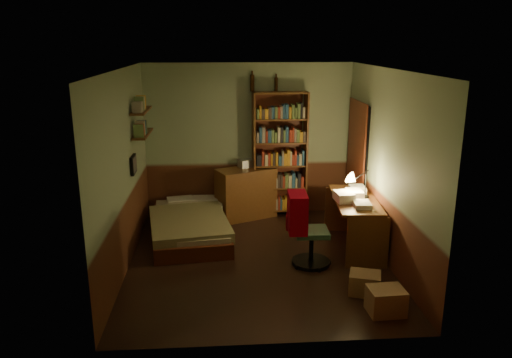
{
  "coord_description": "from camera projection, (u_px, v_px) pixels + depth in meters",
  "views": [
    {
      "loc": [
        -0.48,
        -6.37,
        2.96
      ],
      "look_at": [
        0.0,
        0.25,
        1.1
      ],
      "focal_mm": 35.0,
      "sensor_mm": 36.0,
      "label": 1
    }
  ],
  "objects": [
    {
      "name": "bottle_left",
      "position": [
        252.0,
        83.0,
        8.22
      ],
      "size": [
        0.1,
        0.1,
        0.27
      ],
      "primitive_type": "cylinder",
      "rotation": [
        0.0,
        0.0,
        0.43
      ],
      "color": "black",
      "rests_on": "bookshelf"
    },
    {
      "name": "wall_front",
      "position": [
        274.0,
        223.0,
        4.67
      ],
      "size": [
        3.5,
        0.02,
        2.6
      ],
      "primitive_type": "cube",
      "color": "gray",
      "rests_on": "ground"
    },
    {
      "name": "desk_lamp",
      "position": [
        366.0,
        175.0,
        7.12
      ],
      "size": [
        0.25,
        0.25,
        0.68
      ],
      "primitive_type": "cone",
      "rotation": [
        0.0,
        0.0,
        -0.25
      ],
      "color": "black",
      "rests_on": "desk"
    },
    {
      "name": "doorway",
      "position": [
        357.0,
        165.0,
        8.05
      ],
      "size": [
        0.06,
        0.9,
        2.0
      ],
      "primitive_type": "cube",
      "color": "black",
      "rests_on": "ground"
    },
    {
      "name": "wall_shelf_lower",
      "position": [
        143.0,
        134.0,
        7.46
      ],
      "size": [
        0.2,
        0.9,
        0.03
      ],
      "primitive_type": "cube",
      "color": "#573117",
      "rests_on": "wall_left"
    },
    {
      "name": "bed",
      "position": [
        190.0,
        217.0,
        7.73
      ],
      "size": [
        1.29,
        2.12,
        0.6
      ],
      "primitive_type": "cube",
      "rotation": [
        0.0,
        0.0,
        0.11
      ],
      "color": "#656D40",
      "rests_on": "ground"
    },
    {
      "name": "ceiling",
      "position": [
        257.0,
        68.0,
        6.25
      ],
      "size": [
        3.5,
        4.0,
        0.02
      ],
      "primitive_type": "cube",
      "color": "silver",
      "rests_on": "wall_back"
    },
    {
      "name": "wall_back",
      "position": [
        249.0,
        140.0,
        8.53
      ],
      "size": [
        3.5,
        0.02,
        2.6
      ],
      "primitive_type": "cube",
      "color": "gray",
      "rests_on": "ground"
    },
    {
      "name": "desk",
      "position": [
        354.0,
        223.0,
        7.26
      ],
      "size": [
        0.71,
        1.46,
        0.76
      ],
      "primitive_type": "cube",
      "rotation": [
        0.0,
        0.0,
        -0.09
      ],
      "color": "#573117",
      "rests_on": "ground"
    },
    {
      "name": "floor",
      "position": [
        257.0,
        260.0,
        6.95
      ],
      "size": [
        3.5,
        4.0,
        0.02
      ],
      "primitive_type": "cube",
      "color": "black",
      "rests_on": "ground"
    },
    {
      "name": "dresser",
      "position": [
        246.0,
        193.0,
        8.53
      ],
      "size": [
        1.08,
        0.83,
        0.86
      ],
      "primitive_type": "cube",
      "rotation": [
        0.0,
        0.0,
        0.42
      ],
      "color": "#573117",
      "rests_on": "ground"
    },
    {
      "name": "cardboard_box_a",
      "position": [
        386.0,
        301.0,
        5.56
      ],
      "size": [
        0.41,
        0.34,
        0.29
      ],
      "primitive_type": "cube",
      "rotation": [
        0.0,
        0.0,
        0.06
      ],
      "color": "#8A6948",
      "rests_on": "ground"
    },
    {
      "name": "cardboard_box_b",
      "position": [
        365.0,
        283.0,
        6.0
      ],
      "size": [
        0.44,
        0.4,
        0.26
      ],
      "primitive_type": "cube",
      "rotation": [
        0.0,
        0.0,
        -0.32
      ],
      "color": "#8A6948",
      "rests_on": "ground"
    },
    {
      "name": "framed_picture",
      "position": [
        133.0,
        165.0,
        7.07
      ],
      "size": [
        0.04,
        0.32,
        0.26
      ],
      "primitive_type": "cube",
      "color": "black",
      "rests_on": "wall_left"
    },
    {
      "name": "wall_shelf_upper",
      "position": [
        141.0,
        110.0,
        7.37
      ],
      "size": [
        0.2,
        0.9,
        0.03
      ],
      "primitive_type": "cube",
      "color": "#573117",
      "rests_on": "wall_left"
    },
    {
      "name": "mini_stereo",
      "position": [
        246.0,
        163.0,
        8.51
      ],
      "size": [
        0.31,
        0.28,
        0.13
      ],
      "primitive_type": "cube",
      "rotation": [
        0.0,
        0.0,
        0.42
      ],
      "color": "#B2B2B7",
      "rests_on": "dresser"
    },
    {
      "name": "door_trim",
      "position": [
        355.0,
        165.0,
        8.05
      ],
      "size": [
        0.02,
        0.98,
        2.08
      ],
      "primitive_type": "cube",
      "color": "#471B0E",
      "rests_on": "ground"
    },
    {
      "name": "paper_stack",
      "position": [
        344.0,
        196.0,
        7.04
      ],
      "size": [
        0.27,
        0.34,
        0.13
      ],
      "primitive_type": "cube",
      "rotation": [
        0.0,
        0.0,
        0.1
      ],
      "color": "silver",
      "rests_on": "desk"
    },
    {
      "name": "wall_left",
      "position": [
        123.0,
        172.0,
        6.48
      ],
      "size": [
        0.02,
        4.0,
        2.6
      ],
      "primitive_type": "cube",
      "color": "gray",
      "rests_on": "ground"
    },
    {
      "name": "bookshelf",
      "position": [
        280.0,
        155.0,
        8.48
      ],
      "size": [
        0.93,
        0.35,
        2.13
      ],
      "primitive_type": "cube",
      "rotation": [
        0.0,
        0.0,
        0.07
      ],
      "color": "#573117",
      "rests_on": "ground"
    },
    {
      "name": "wall_right",
      "position": [
        387.0,
        167.0,
        6.72
      ],
      "size": [
        0.02,
        4.0,
        2.6
      ],
      "primitive_type": "cube",
      "color": "gray",
      "rests_on": "ground"
    },
    {
      "name": "office_chair",
      "position": [
        312.0,
        229.0,
        6.68
      ],
      "size": [
        0.53,
        0.47,
        1.02
      ],
      "primitive_type": "cube",
      "rotation": [
        0.0,
        0.0,
        -0.05
      ],
      "color": "#345F46",
      "rests_on": "ground"
    },
    {
      "name": "red_jacket",
      "position": [
        318.0,
        172.0,
        6.54
      ],
      "size": [
        0.26,
        0.45,
        0.52
      ],
      "primitive_type": "cube",
      "rotation": [
        0.0,
        0.0,
        0.03
      ],
      "color": "#AA0318",
      "rests_on": "office_chair"
    },
    {
      "name": "bottle_right",
      "position": [
        276.0,
        84.0,
        8.26
      ],
      "size": [
        0.07,
        0.07,
        0.22
      ],
      "primitive_type": "cylinder",
      "rotation": [
        0.0,
        0.0,
        0.17
      ],
      "color": "black",
      "rests_on": "bookshelf"
    }
  ]
}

